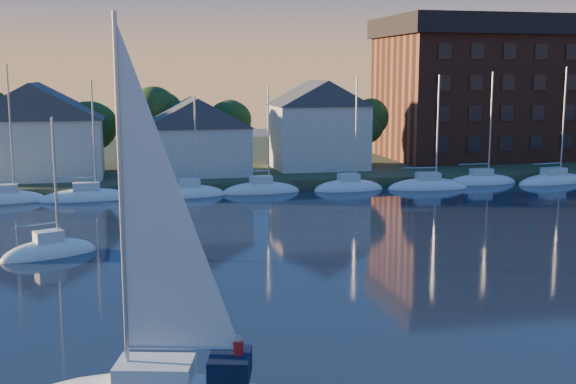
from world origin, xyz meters
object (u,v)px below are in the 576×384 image
object	(u,v)px
clubhouse_west	(36,129)
clubhouse_centre	(195,135)
condo_block	(504,87)
drifting_sailboat_left	(50,254)
clubhouse_east	(318,123)

from	to	relation	value
clubhouse_west	clubhouse_centre	size ratio (longest dim) A/B	1.18
clubhouse_west	condo_block	distance (m)	56.56
clubhouse_centre	drifting_sailboat_left	distance (m)	31.83
condo_block	drifting_sailboat_left	bearing A→B (deg)	-144.66
clubhouse_west	clubhouse_centre	world-z (taller)	clubhouse_west
clubhouse_east	drifting_sailboat_left	world-z (taller)	clubhouse_east
condo_block	drifting_sailboat_left	world-z (taller)	condo_block
drifting_sailboat_left	clubhouse_west	bearing A→B (deg)	74.30
condo_block	drifting_sailboat_left	xyz separation A→B (m)	(-52.11, -36.95, -9.69)
clubhouse_east	drifting_sailboat_left	bearing A→B (deg)	-130.11
clubhouse_east	condo_block	world-z (taller)	condo_block
clubhouse_east	clubhouse_west	bearing A→B (deg)	-178.09
clubhouse_west	drifting_sailboat_left	xyz separation A→B (m)	(3.89, -30.00, -5.83)
clubhouse_centre	clubhouse_east	xyz separation A→B (m)	(14.00, 2.00, 0.87)
clubhouse_west	drifting_sailboat_left	size ratio (longest dim) A/B	1.37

